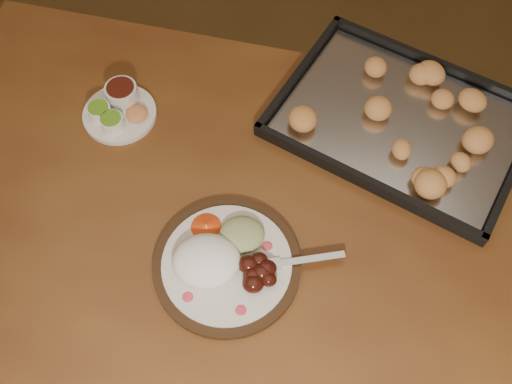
{
  "coord_description": "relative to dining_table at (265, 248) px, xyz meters",
  "views": [
    {
      "loc": [
        0.23,
        -0.58,
        1.72
      ],
      "look_at": [
        0.21,
        -0.04,
        0.77
      ],
      "focal_mm": 40.0,
      "sensor_mm": 36.0,
      "label": 1
    }
  ],
  "objects": [
    {
      "name": "baking_tray",
      "position": [
        0.28,
        0.25,
        0.11
      ],
      "size": [
        0.61,
        0.56,
        0.05
      ],
      "rotation": [
        0.0,
        0.0,
        -0.52
      ],
      "color": "black",
      "rests_on": "dining_table"
    },
    {
      "name": "condiment_saucer",
      "position": [
        -0.31,
        0.26,
        0.12
      ],
      "size": [
        0.15,
        0.15,
        0.05
      ],
      "rotation": [
        0.0,
        0.0,
        -0.41
      ],
      "color": "silver",
      "rests_on": "dining_table"
    },
    {
      "name": "ground",
      "position": [
        -0.23,
        0.1,
        -0.65
      ],
      "size": [
        4.0,
        4.0,
        0.0
      ],
      "primitive_type": "plane",
      "color": "brown",
      "rests_on": "ground"
    },
    {
      "name": "dinner_plate",
      "position": [
        -0.07,
        -0.08,
        0.12
      ],
      "size": [
        0.35,
        0.27,
        0.06
      ],
      "rotation": [
        0.0,
        0.0,
        -0.07
      ],
      "color": "black",
      "rests_on": "dining_table"
    },
    {
      "name": "dining_table",
      "position": [
        0.0,
        0.0,
        0.0
      ],
      "size": [
        1.65,
        1.19,
        0.75
      ],
      "rotation": [
        0.0,
        0.0,
        -0.21
      ],
      "color": "brown",
      "rests_on": "ground"
    }
  ]
}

